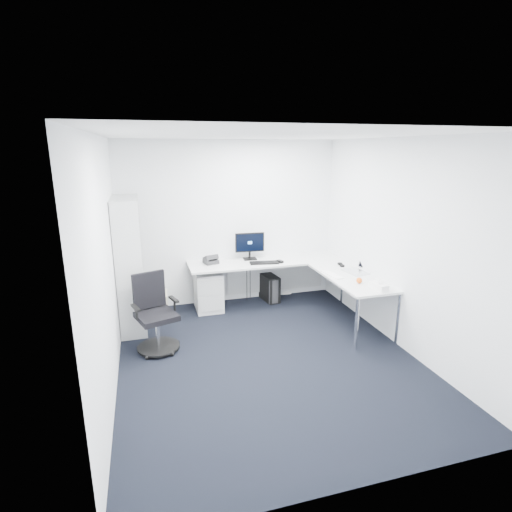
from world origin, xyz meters
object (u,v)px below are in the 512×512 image
object	(u,v)px
bookshelf	(129,264)
monitor	(250,246)
task_chair	(156,314)
l_desk	(274,289)
laptop	(356,264)

from	to	relation	value
bookshelf	monitor	bearing A→B (deg)	13.27
task_chair	monitor	xyz separation A→B (m)	(1.60, 1.31, 0.49)
l_desk	laptop	distance (m)	1.34
bookshelf	laptop	size ratio (longest dim) A/B	5.02
task_chair	laptop	distance (m)	2.96
laptop	task_chair	bearing A→B (deg)	174.06
l_desk	task_chair	size ratio (longest dim) A/B	2.57
monitor	laptop	xyz separation A→B (m)	(1.33, -1.14, -0.10)
monitor	bookshelf	bearing A→B (deg)	-163.47
l_desk	monitor	world-z (taller)	monitor
bookshelf	task_chair	size ratio (longest dim) A/B	1.89
l_desk	bookshelf	size ratio (longest dim) A/B	1.36
l_desk	task_chair	bearing A→B (deg)	-156.47
l_desk	monitor	size ratio (longest dim) A/B	5.35
bookshelf	laptop	world-z (taller)	bookshelf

